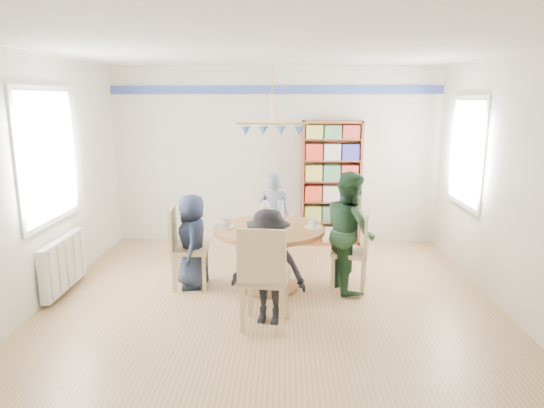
{
  "coord_description": "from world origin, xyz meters",
  "views": [
    {
      "loc": [
        0.14,
        -4.97,
        2.22
      ],
      "look_at": [
        0.0,
        0.4,
        1.05
      ],
      "focal_mm": 32.0,
      "sensor_mm": 36.0,
      "label": 1
    }
  ],
  "objects_px": {
    "chair_left": "(183,243)",
    "chair_far": "(270,226)",
    "chair_near": "(264,273)",
    "person_near": "(268,267)",
    "person_left": "(193,241)",
    "radiator": "(64,264)",
    "dining_table": "(269,243)",
    "bookshelf": "(331,185)",
    "chair_right": "(357,247)",
    "person_far": "(275,218)",
    "person_right": "(350,231)"
  },
  "relations": [
    {
      "from": "chair_left",
      "to": "chair_far",
      "type": "xyz_separation_m",
      "value": [
        1.01,
        1.0,
        -0.04
      ]
    },
    {
      "from": "chair_far",
      "to": "chair_left",
      "type": "bearing_deg",
      "value": -135.25
    },
    {
      "from": "chair_near",
      "to": "person_near",
      "type": "relative_size",
      "value": 0.89
    },
    {
      "from": "chair_near",
      "to": "person_near",
      "type": "distance_m",
      "value": 0.16
    },
    {
      "from": "chair_near",
      "to": "person_left",
      "type": "relative_size",
      "value": 0.93
    },
    {
      "from": "chair_near",
      "to": "radiator",
      "type": "bearing_deg",
      "value": 159.78
    },
    {
      "from": "person_near",
      "to": "chair_far",
      "type": "bearing_deg",
      "value": 102.18
    },
    {
      "from": "dining_table",
      "to": "person_left",
      "type": "distance_m",
      "value": 0.91
    },
    {
      "from": "chair_left",
      "to": "bookshelf",
      "type": "xyz_separation_m",
      "value": [
        1.92,
        1.82,
        0.4
      ]
    },
    {
      "from": "person_left",
      "to": "chair_far",
      "type": "bearing_deg",
      "value": 127.17
    },
    {
      "from": "chair_left",
      "to": "person_left",
      "type": "height_order",
      "value": "person_left"
    },
    {
      "from": "person_near",
      "to": "bookshelf",
      "type": "relative_size",
      "value": 0.62
    },
    {
      "from": "chair_right",
      "to": "person_near",
      "type": "height_order",
      "value": "person_near"
    },
    {
      "from": "radiator",
      "to": "person_far",
      "type": "xyz_separation_m",
      "value": [
        2.43,
        1.08,
        0.29
      ]
    },
    {
      "from": "radiator",
      "to": "chair_far",
      "type": "distance_m",
      "value": 2.67
    },
    {
      "from": "person_near",
      "to": "person_left",
      "type": "bearing_deg",
      "value": 145.91
    },
    {
      "from": "chair_far",
      "to": "person_right",
      "type": "distance_m",
      "value": 1.42
    },
    {
      "from": "chair_right",
      "to": "person_near",
      "type": "relative_size",
      "value": 0.81
    },
    {
      "from": "radiator",
      "to": "person_near",
      "type": "xyz_separation_m",
      "value": [
        2.4,
        -0.72,
        0.24
      ]
    },
    {
      "from": "chair_left",
      "to": "bookshelf",
      "type": "relative_size",
      "value": 0.51
    },
    {
      "from": "chair_left",
      "to": "chair_near",
      "type": "relative_size",
      "value": 0.93
    },
    {
      "from": "chair_left",
      "to": "chair_near",
      "type": "height_order",
      "value": "chair_near"
    },
    {
      "from": "chair_right",
      "to": "person_right",
      "type": "relative_size",
      "value": 0.68
    },
    {
      "from": "chair_left",
      "to": "bookshelf",
      "type": "distance_m",
      "value": 2.67
    },
    {
      "from": "radiator",
      "to": "person_far",
      "type": "relative_size",
      "value": 0.78
    },
    {
      "from": "chair_right",
      "to": "person_near",
      "type": "distance_m",
      "value": 1.34
    },
    {
      "from": "chair_far",
      "to": "person_left",
      "type": "xyz_separation_m",
      "value": [
        -0.89,
        -1.0,
        0.07
      ]
    },
    {
      "from": "dining_table",
      "to": "chair_right",
      "type": "xyz_separation_m",
      "value": [
        1.02,
        -0.02,
        -0.03
      ]
    },
    {
      "from": "chair_far",
      "to": "person_far",
      "type": "height_order",
      "value": "person_far"
    },
    {
      "from": "chair_near",
      "to": "bookshelf",
      "type": "height_order",
      "value": "bookshelf"
    },
    {
      "from": "person_near",
      "to": "person_far",
      "type": "bearing_deg",
      "value": 100.23
    },
    {
      "from": "chair_far",
      "to": "radiator",
      "type": "bearing_deg",
      "value": -152.65
    },
    {
      "from": "person_far",
      "to": "person_near",
      "type": "height_order",
      "value": "person_far"
    },
    {
      "from": "person_left",
      "to": "bookshelf",
      "type": "relative_size",
      "value": 0.6
    },
    {
      "from": "radiator",
      "to": "chair_left",
      "type": "relative_size",
      "value": 1.02
    },
    {
      "from": "person_left",
      "to": "dining_table",
      "type": "bearing_deg",
      "value": 77.04
    },
    {
      "from": "chair_left",
      "to": "chair_far",
      "type": "bearing_deg",
      "value": 44.75
    },
    {
      "from": "chair_left",
      "to": "person_right",
      "type": "relative_size",
      "value": 0.69
    },
    {
      "from": "radiator",
      "to": "chair_right",
      "type": "xyz_separation_m",
      "value": [
        3.41,
        0.18,
        0.17
      ]
    },
    {
      "from": "chair_right",
      "to": "person_left",
      "type": "distance_m",
      "value": 1.94
    },
    {
      "from": "radiator",
      "to": "person_left",
      "type": "distance_m",
      "value": 1.5
    },
    {
      "from": "chair_left",
      "to": "person_left",
      "type": "bearing_deg",
      "value": 0.14
    },
    {
      "from": "chair_right",
      "to": "bookshelf",
      "type": "height_order",
      "value": "bookshelf"
    },
    {
      "from": "person_far",
      "to": "radiator",
      "type": "bearing_deg",
      "value": 36.51
    },
    {
      "from": "person_right",
      "to": "person_far",
      "type": "xyz_separation_m",
      "value": [
        -0.9,
        0.88,
        -0.07
      ]
    },
    {
      "from": "chair_left",
      "to": "person_left",
      "type": "xyz_separation_m",
      "value": [
        0.12,
        0.0,
        0.03
      ]
    },
    {
      "from": "dining_table",
      "to": "person_far",
      "type": "relative_size",
      "value": 1.02
    },
    {
      "from": "chair_left",
      "to": "chair_near",
      "type": "bearing_deg",
      "value": -47.25
    },
    {
      "from": "chair_far",
      "to": "person_near",
      "type": "height_order",
      "value": "person_near"
    },
    {
      "from": "chair_right",
      "to": "person_near",
      "type": "bearing_deg",
      "value": -138.43
    }
  ]
}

